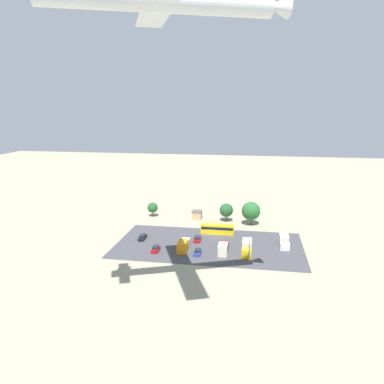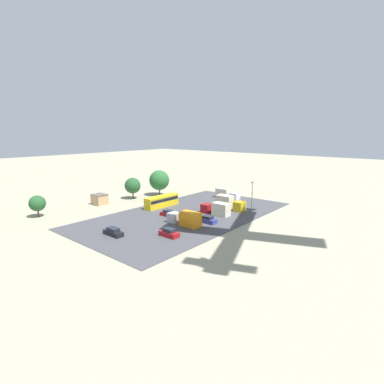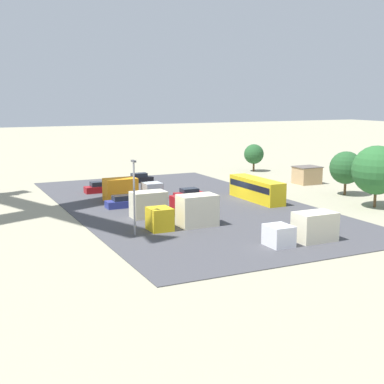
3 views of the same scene
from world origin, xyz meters
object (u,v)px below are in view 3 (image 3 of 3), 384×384
at_px(parked_truck_2, 130,190).
at_px(parked_car_0, 122,202).
at_px(parked_car_3, 98,188).
at_px(parked_car_1, 139,178).
at_px(shed_building, 307,175).
at_px(parked_car_2, 189,194).
at_px(bus, 256,189).
at_px(parked_truck_0, 158,205).
at_px(parked_truck_3, 305,229).
at_px(parked_truck_1, 187,213).

bearing_deg(parked_truck_2, parked_car_0, -30.69).
xyz_separation_m(parked_car_0, parked_car_3, (11.80, -0.32, 0.02)).
xyz_separation_m(parked_car_1, parked_truck_2, (-13.89, 6.47, 0.77)).
height_order(parked_car_0, parked_truck_2, parked_truck_2).
bearing_deg(parked_car_0, shed_building, 99.17).
distance_m(shed_building, parked_car_2, 23.32).
distance_m(parked_car_2, parked_truck_2, 8.27).
bearing_deg(parked_car_3, parked_car_2, 44.80).
bearing_deg(parked_car_3, parked_car_0, -1.55).
height_order(bus, parked_car_3, bus).
bearing_deg(shed_building, parked_car_2, 99.18).
xyz_separation_m(parked_car_1, parked_truck_0, (-25.02, 6.78, 0.76)).
bearing_deg(parked_truck_3, parked_car_1, 2.32).
height_order(parked_car_1, parked_truck_3, parked_truck_3).
bearing_deg(parked_car_2, parked_car_3, 44.80).
height_order(parked_car_0, parked_truck_1, parked_truck_1).
distance_m(bus, parked_car_3, 23.42).
relative_size(bus, parked_car_1, 2.30).
distance_m(parked_car_0, parked_car_3, 11.81).
bearing_deg(parked_truck_2, parked_truck_3, 16.26).
relative_size(parked_truck_0, parked_truck_2, 0.93).
distance_m(parked_car_0, parked_truck_3, 25.94).
relative_size(parked_truck_1, parked_truck_2, 0.96).
height_order(parked_car_0, parked_car_2, parked_car_0).
height_order(shed_building, parked_truck_1, parked_truck_1).
bearing_deg(parked_car_1, parked_truck_1, 169.15).
xyz_separation_m(parked_truck_0, parked_truck_3, (-16.85, -8.47, -0.09)).
relative_size(parked_truck_1, parked_truck_3, 1.05).
bearing_deg(parked_truck_1, parked_car_1, -10.85).
bearing_deg(parked_car_2, parked_car_1, 4.50).
height_order(parked_car_2, parked_car_3, parked_car_3).
bearing_deg(parked_car_1, bus, -157.74).
bearing_deg(parked_truck_2, bus, 62.77).
bearing_deg(parked_car_3, parked_truck_3, 16.45).
distance_m(shed_building, parked_truck_2, 30.80).
bearing_deg(parked_truck_2, parked_car_3, -162.86).
relative_size(shed_building, parked_car_1, 0.89).
relative_size(parked_car_2, parked_truck_2, 0.51).
relative_size(parked_car_1, parked_car_3, 1.13).
distance_m(bus, parked_truck_2, 17.32).
xyz_separation_m(bus, parked_car_2, (5.21, 7.62, -1.02)).
bearing_deg(parked_truck_2, parked_car_1, 155.03).
relative_size(shed_building, parked_truck_3, 0.55).
bearing_deg(parked_car_0, parked_truck_0, 18.80).
xyz_separation_m(shed_building, parked_truck_2, (-1.00, 30.79, 0.05)).
xyz_separation_m(parked_truck_1, parked_truck_3, (-10.48, -7.71, -0.27)).
relative_size(bus, parked_truck_0, 1.39).
xyz_separation_m(shed_building, parked_car_1, (12.88, 24.32, -0.72)).
bearing_deg(bus, parked_truck_2, -27.23).
bearing_deg(parked_car_0, parked_truck_1, 13.11).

